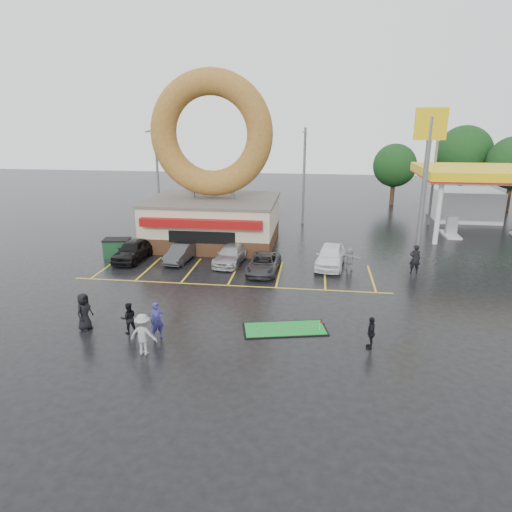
# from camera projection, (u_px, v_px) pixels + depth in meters

# --- Properties ---
(ground) EXTENTS (120.00, 120.00, 0.00)m
(ground) POSITION_uv_depth(u_px,v_px,m) (216.00, 307.00, 25.02)
(ground) COLOR black
(ground) RESTS_ON ground
(donut_shop) EXTENTS (10.20, 8.70, 13.50)m
(donut_shop) POSITION_uv_depth(u_px,v_px,m) (213.00, 189.00, 36.35)
(donut_shop) COLOR #472B19
(donut_shop) RESTS_ON ground
(gas_station) EXTENTS (12.30, 13.65, 5.90)m
(gas_station) POSITION_uv_depth(u_px,v_px,m) (481.00, 189.00, 41.20)
(gas_station) COLOR silver
(gas_station) RESTS_ON ground
(shell_sign) EXTENTS (2.20, 0.36, 10.60)m
(shell_sign) POSITION_uv_depth(u_px,v_px,m) (428.00, 155.00, 32.54)
(shell_sign) COLOR slate
(shell_sign) RESTS_ON ground
(streetlight_left) EXTENTS (0.40, 2.21, 9.00)m
(streetlight_left) POSITION_uv_depth(u_px,v_px,m) (157.00, 173.00, 43.71)
(streetlight_left) COLOR slate
(streetlight_left) RESTS_ON ground
(streetlight_mid) EXTENTS (0.40, 2.21, 9.00)m
(streetlight_mid) POSITION_uv_depth(u_px,v_px,m) (304.00, 174.00, 42.89)
(streetlight_mid) COLOR slate
(streetlight_mid) RESTS_ON ground
(streetlight_right) EXTENTS (0.40, 2.21, 9.00)m
(streetlight_right) POSITION_uv_depth(u_px,v_px,m) (434.00, 175.00, 42.31)
(streetlight_right) COLOR slate
(streetlight_right) RESTS_ON ground
(tree_far_c) EXTENTS (6.30, 6.30, 9.00)m
(tree_far_c) POSITION_uv_depth(u_px,v_px,m) (464.00, 153.00, 52.68)
(tree_far_c) COLOR #332114
(tree_far_c) RESTS_ON ground
(tree_far_d) EXTENTS (4.90, 4.90, 7.00)m
(tree_far_d) POSITION_uv_depth(u_px,v_px,m) (395.00, 166.00, 52.18)
(tree_far_d) COLOR #332114
(tree_far_d) RESTS_ON ground
(car_black) EXTENTS (1.99, 4.50, 1.50)m
(car_black) POSITION_uv_depth(u_px,v_px,m) (133.00, 250.00, 32.95)
(car_black) COLOR black
(car_black) RESTS_ON ground
(car_dgrey) EXTENTS (1.76, 3.86, 1.23)m
(car_dgrey) POSITION_uv_depth(u_px,v_px,m) (181.00, 253.00, 32.71)
(car_dgrey) COLOR #323235
(car_dgrey) RESTS_ON ground
(car_silver) EXTENTS (2.22, 4.49, 1.25)m
(car_silver) POSITION_uv_depth(u_px,v_px,m) (231.00, 255.00, 32.30)
(car_silver) COLOR #A6A6AB
(car_silver) RESTS_ON ground
(car_grey) EXTENTS (2.12, 4.35, 1.19)m
(car_grey) POSITION_uv_depth(u_px,v_px,m) (263.00, 264.00, 30.48)
(car_grey) COLOR #323234
(car_grey) RESTS_ON ground
(car_white) EXTENTS (2.41, 4.75, 1.55)m
(car_white) POSITION_uv_depth(u_px,v_px,m) (330.00, 256.00, 31.55)
(car_white) COLOR white
(car_white) RESTS_ON ground
(person_blue) EXTENTS (0.78, 0.72, 1.79)m
(person_blue) POSITION_uv_depth(u_px,v_px,m) (157.00, 320.00, 21.37)
(person_blue) COLOR navy
(person_blue) RESTS_ON ground
(person_blackjkt) EXTENTS (0.94, 0.86, 1.56)m
(person_blackjkt) POSITION_uv_depth(u_px,v_px,m) (129.00, 318.00, 21.88)
(person_blackjkt) COLOR black
(person_blackjkt) RESTS_ON ground
(person_hoodie) EXTENTS (1.27, 0.78, 1.89)m
(person_hoodie) POSITION_uv_depth(u_px,v_px,m) (143.00, 334.00, 19.90)
(person_hoodie) COLOR gray
(person_hoodie) RESTS_ON ground
(person_bystander) EXTENTS (0.82, 1.04, 1.88)m
(person_bystander) POSITION_uv_depth(u_px,v_px,m) (84.00, 312.00, 22.21)
(person_bystander) COLOR black
(person_bystander) RESTS_ON ground
(person_cameraman) EXTENTS (0.46, 0.92, 1.52)m
(person_cameraman) POSITION_uv_depth(u_px,v_px,m) (371.00, 333.00, 20.48)
(person_cameraman) COLOR black
(person_cameraman) RESTS_ON ground
(person_walker_near) EXTENTS (1.53, 1.06, 1.59)m
(person_walker_near) POSITION_uv_depth(u_px,v_px,m) (350.00, 259.00, 30.88)
(person_walker_near) COLOR #99999C
(person_walker_near) RESTS_ON ground
(person_walker_far) EXTENTS (0.72, 0.48, 1.97)m
(person_walker_far) POSITION_uv_depth(u_px,v_px,m) (415.00, 259.00, 30.14)
(person_walker_far) COLOR black
(person_walker_far) RESTS_ON ground
(dumpster) EXTENTS (1.96, 1.46, 1.30)m
(dumpster) POSITION_uv_depth(u_px,v_px,m) (117.00, 248.00, 33.71)
(dumpster) COLOR #184023
(dumpster) RESTS_ON ground
(putting_green) EXTENTS (4.37, 2.62, 0.51)m
(putting_green) POSITION_uv_depth(u_px,v_px,m) (285.00, 329.00, 22.44)
(putting_green) COLOR black
(putting_green) RESTS_ON ground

